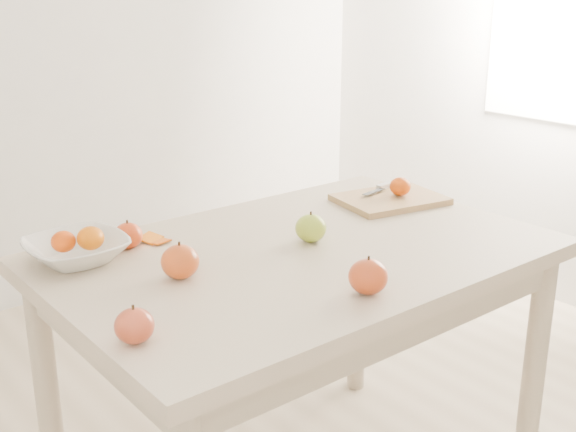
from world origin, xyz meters
TOP-DOWN VIEW (x-y plane):
  - table at (0.00, 0.00)m, footprint 1.20×0.80m
  - cutting_board at (0.45, 0.13)m, footprint 0.33×0.27m
  - board_tangerine at (0.48, 0.12)m, footprint 0.06×0.06m
  - fruit_bowl at (-0.46, 0.26)m, footprint 0.23×0.23m
  - bowl_tangerine_near at (-0.49, 0.27)m, footprint 0.06×0.06m
  - bowl_tangerine_far at (-0.43, 0.24)m, footprint 0.06×0.06m
  - orange_peel_a at (-0.26, 0.28)m, footprint 0.07×0.07m
  - orange_peel_b at (-0.25, 0.25)m, footprint 0.05×0.04m
  - paring_knife at (0.50, 0.20)m, footprint 0.17×0.06m
  - apple_green at (0.05, 0.02)m, footprint 0.08×0.08m
  - apple_red_d at (-0.54, -0.18)m, footprint 0.07×0.07m
  - apple_red_b at (-0.32, 0.02)m, footprint 0.08×0.08m
  - apple_red_c at (-0.06, -0.29)m, footprint 0.08×0.08m
  - apple_red_a at (-0.33, 0.27)m, footprint 0.07×0.07m

SIDE VIEW (x-z plane):
  - table at x=0.00m, z-range 0.28..1.03m
  - orange_peel_a at x=-0.26m, z-range 0.75..0.76m
  - orange_peel_b at x=-0.25m, z-range 0.75..0.76m
  - cutting_board at x=0.45m, z-range 0.75..0.77m
  - paring_knife at x=0.50m, z-range 0.77..0.78m
  - fruit_bowl at x=-0.46m, z-range 0.75..0.81m
  - apple_red_a at x=-0.33m, z-range 0.75..0.81m
  - apple_red_d at x=-0.54m, z-range 0.75..0.82m
  - apple_green at x=0.05m, z-range 0.75..0.82m
  - apple_red_c at x=-0.06m, z-range 0.75..0.83m
  - apple_red_b at x=-0.32m, z-range 0.75..0.83m
  - board_tangerine at x=0.48m, z-range 0.77..0.82m
  - bowl_tangerine_near at x=-0.49m, z-range 0.78..0.83m
  - bowl_tangerine_far at x=-0.43m, z-range 0.78..0.83m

